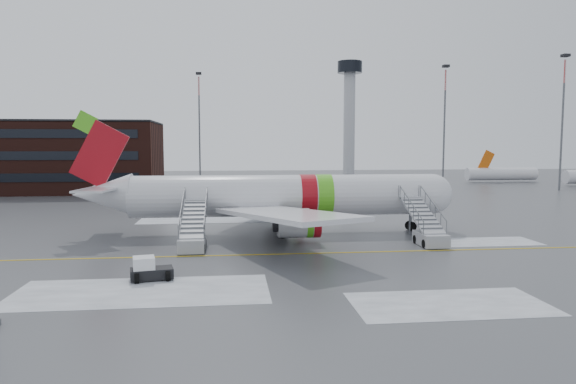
{
  "coord_description": "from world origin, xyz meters",
  "views": [
    {
      "loc": [
        -1.02,
        -38.51,
        8.06
      ],
      "look_at": [
        3.94,
        6.28,
        4.0
      ],
      "focal_mm": 32.0,
      "sensor_mm": 36.0,
      "label": 1
    }
  ],
  "objects": [
    {
      "name": "airstair_aft",
      "position": [
        -4.07,
        1.74,
        1.06
      ],
      "size": [
        2.05,
        7.7,
        3.48
      ],
      "color": "#A0A3A7",
      "rests_on": "ground"
    },
    {
      "name": "airstair_fwd",
      "position": [
        15.01,
        1.74,
        1.06
      ],
      "size": [
        2.05,
        7.7,
        3.48
      ],
      "color": "#A7A9AE",
      "rests_on": "ground"
    },
    {
      "name": "airliner",
      "position": [
        2.99,
        8.28,
        3.42
      ],
      "size": [
        35.03,
        32.97,
        11.18
      ],
      "color": "silver",
      "rests_on": "ground"
    },
    {
      "name": "control_tower",
      "position": [
        30.0,
        95.0,
        18.75
      ],
      "size": [
        6.4,
        6.4,
        30.0
      ],
      "color": "#B2B5BA",
      "rests_on": "ground"
    },
    {
      "name": "ground",
      "position": [
        0.0,
        0.0,
        0.0
      ],
      "size": [
        260.0,
        260.0,
        0.0
      ],
      "primitive_type": "plane",
      "color": "#494C4F",
      "rests_on": "ground"
    },
    {
      "name": "light_mast_far_n",
      "position": [
        -8.0,
        78.0,
        13.84
      ],
      "size": [
        1.2,
        1.2,
        24.25
      ],
      "color": "#595B60",
      "rests_on": "ground"
    },
    {
      "name": "light_mast_far_e",
      "position": [
        58.0,
        48.0,
        13.84
      ],
      "size": [
        1.2,
        1.2,
        24.25
      ],
      "color": "#595B60",
      "rests_on": "ground"
    },
    {
      "name": "distant_aircraft",
      "position": [
        62.5,
        64.0,
        0.0
      ],
      "size": [
        35.0,
        18.0,
        8.0
      ],
      "primitive_type": null,
      "color": "#D8590C",
      "rests_on": "ground"
    },
    {
      "name": "light_mast_far_ne",
      "position": [
        42.0,
        62.0,
        13.84
      ],
      "size": [
        1.2,
        1.2,
        24.25
      ],
      "color": "#595B60",
      "rests_on": "ground"
    },
    {
      "name": "pushback_tug",
      "position": [
        -6.01,
        -7.47,
        0.63
      ],
      "size": [
        2.72,
        2.25,
        1.43
      ],
      "color": "black",
      "rests_on": "ground"
    }
  ]
}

